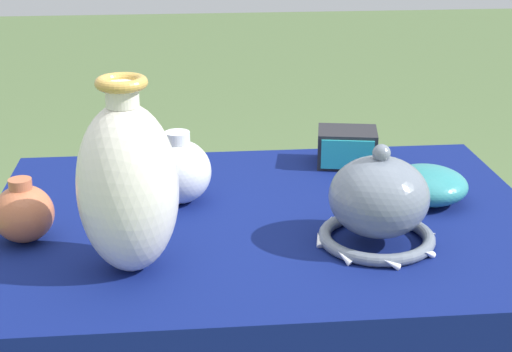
{
  "coord_description": "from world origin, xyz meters",
  "views": [
    {
      "loc": [
        -0.15,
        -1.34,
        1.32
      ],
      "look_at": [
        -0.03,
        -0.12,
        0.86
      ],
      "focal_mm": 55.0,
      "sensor_mm": 36.0,
      "label": 1
    }
  ],
  "objects": [
    {
      "name": "vase_tall_bulbous",
      "position": [
        -0.24,
        -0.19,
        0.88
      ],
      "size": [
        0.16,
        0.16,
        0.32
      ],
      "color": "white",
      "rests_on": "display_table"
    },
    {
      "name": "jar_round_terracotta",
      "position": [
        -0.43,
        -0.06,
        0.78
      ],
      "size": [
        0.1,
        0.1,
        0.11
      ],
      "color": "#BC6642",
      "rests_on": "display_table"
    },
    {
      "name": "vase_dome_bell",
      "position": [
        0.18,
        -0.13,
        0.81
      ],
      "size": [
        0.21,
        0.21,
        0.18
      ],
      "color": "slate",
      "rests_on": "display_table"
    },
    {
      "name": "mosaic_tile_box",
      "position": [
        0.21,
        0.27,
        0.77
      ],
      "size": [
        0.14,
        0.13,
        0.08
      ],
      "rotation": [
        0.0,
        0.0,
        -0.18
      ],
      "color": "#232328",
      "rests_on": "display_table"
    },
    {
      "name": "jar_round_porcelain",
      "position": [
        -0.16,
        0.09,
        0.8
      ],
      "size": [
        0.13,
        0.13,
        0.14
      ],
      "color": "white",
      "rests_on": "display_table"
    },
    {
      "name": "display_table",
      "position": [
        0.0,
        -0.02,
        0.65
      ],
      "size": [
        1.03,
        0.76,
        0.73
      ],
      "color": "#38383D",
      "rests_on": "ground_plane"
    },
    {
      "name": "bowl_shallow_teal",
      "position": [
        0.32,
        0.04,
        0.77
      ],
      "size": [
        0.16,
        0.16,
        0.07
      ],
      "primitive_type": "ellipsoid",
      "color": "teal",
      "rests_on": "display_table"
    }
  ]
}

